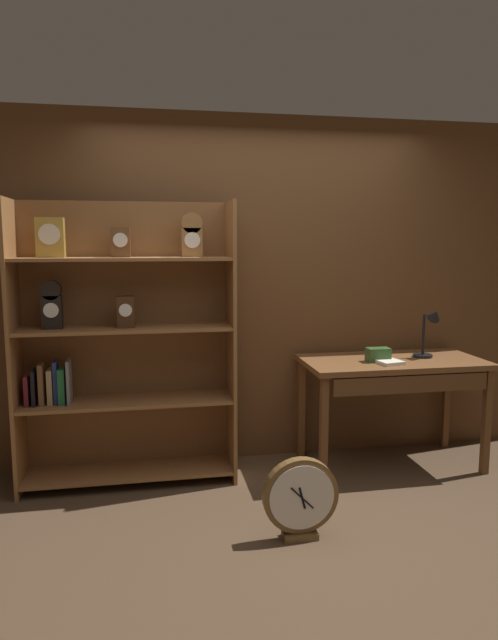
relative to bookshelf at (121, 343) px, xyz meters
The scene contains 8 objects.
ground_plane 1.77m from the bookshelf, 46.46° to the right, with size 10.00×10.00×0.00m, color #4C3826.
back_wood_panel 1.11m from the bookshelf, 16.89° to the left, with size 4.80×0.05×2.60m, color brown.
bookshelf is the anchor object (origin of this frame).
workbench 1.97m from the bookshelf, ahead, with size 1.32×0.66×0.81m.
desk_lamp 2.25m from the bookshelf, ahead, with size 0.19×0.19×0.39m.
toolbox_small 1.82m from the bookshelf, ahead, with size 0.17×0.10×0.10m, color #2D5123.
open_repair_manual 1.87m from the bookshelf, ahead, with size 0.16×0.22×0.03m, color silver.
round_clock_large 1.59m from the bookshelf, 44.68° to the right, with size 0.43×0.11×0.47m.
Camera 1 is at (-0.84, -2.81, 1.67)m, focal length 31.52 mm.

